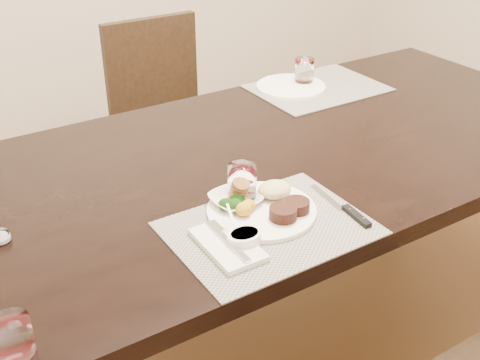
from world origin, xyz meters
TOP-DOWN VIEW (x-y plane):
  - ground_plane at (0.00, 0.00)m, footprint 4.50×4.50m
  - dining_table at (0.00, 0.00)m, footprint 2.00×1.00m
  - chair_far at (0.00, 0.93)m, footprint 0.42×0.42m
  - placemat_near at (-0.34, -0.33)m, footprint 0.46×0.34m
  - placemat_far at (0.34, 0.33)m, footprint 0.46×0.34m
  - dinner_plate at (-0.30, -0.27)m, footprint 0.27×0.27m
  - napkin_fork at (-0.46, -0.34)m, footprint 0.11×0.19m
  - steak_knife at (-0.14, -0.38)m, footprint 0.03×0.23m
  - cracker_bowl at (-0.35, -0.21)m, footprint 0.13×0.13m
  - sauce_ramekin at (-0.42, -0.36)m, footprint 0.08×0.12m
  - wine_glass_near at (-0.33, -0.20)m, footprint 0.07×0.07m
  - far_plate at (0.25, 0.38)m, footprint 0.25×0.25m
  - wine_glass_far at (0.32, 0.38)m, footprint 0.07×0.07m
  - wine_glass_side at (-0.94, -0.43)m, footprint 0.07×0.07m
  - salt_cellar at (-0.88, -0.04)m, footprint 0.05×0.05m

SIDE VIEW (x-z plane):
  - ground_plane at x=0.00m, z-range 0.00..0.00m
  - chair_far at x=0.00m, z-range 0.05..0.95m
  - dining_table at x=0.00m, z-range 0.29..1.04m
  - placemat_near at x=-0.34m, z-range 0.75..0.75m
  - placemat_far at x=0.34m, z-range 0.75..0.75m
  - steak_knife at x=-0.14m, z-range 0.75..0.76m
  - far_plate at x=0.25m, z-range 0.75..0.76m
  - salt_cellar at x=-0.88m, z-range 0.75..0.77m
  - napkin_fork at x=-0.46m, z-range 0.75..0.77m
  - dinner_plate at x=-0.30m, z-range 0.75..0.79m
  - cracker_bowl at x=-0.35m, z-range 0.74..0.80m
  - sauce_ramekin at x=-0.42m, z-range 0.74..0.80m
  - wine_glass_side at x=-0.94m, z-range 0.74..0.84m
  - wine_glass_far at x=0.32m, z-range 0.75..0.84m
  - wine_glass_near at x=-0.33m, z-range 0.75..0.85m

